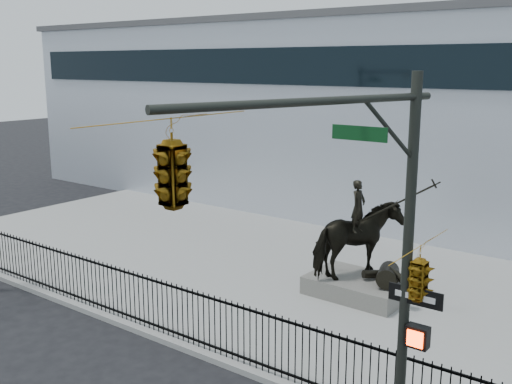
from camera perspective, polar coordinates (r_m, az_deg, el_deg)
The scene contains 7 objects.
ground at distance 15.68m, azimuth -12.11°, elevation -15.12°, with size 120.00×120.00×0.00m, color black.
plaza at distance 20.48m, azimuth 2.92°, elevation -7.98°, with size 30.00×12.00×0.15m, color #989896.
building at distance 31.00m, azimuth 16.71°, elevation 6.79°, with size 44.00×14.00×9.00m, color silver.
picket_fence at distance 16.06m, azimuth -8.84°, elevation -10.76°, with size 22.10×0.10×1.50m.
statue_plinth at distance 18.81m, azimuth 9.69°, elevation -8.86°, with size 2.94×2.02×0.55m, color #5E5C56.
equestrian_statue at distance 18.33m, azimuth 10.00°, elevation -4.72°, with size 3.76×2.36×3.19m.
traffic_signal_right at distance 8.47m, azimuth 5.33°, elevation -3.38°, with size 2.17×6.86×7.00m.
Camera 1 is at (10.72, -8.96, 7.11)m, focal length 42.00 mm.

